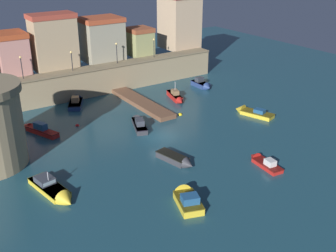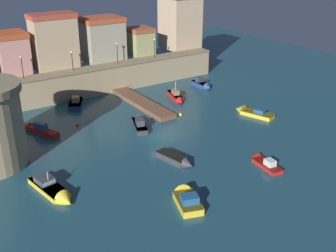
{
  "view_description": "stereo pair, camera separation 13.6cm",
  "coord_description": "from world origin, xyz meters",
  "px_view_note": "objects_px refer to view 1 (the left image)",
  "views": [
    {
      "loc": [
        -25.04,
        -38.47,
        21.6
      ],
      "look_at": [
        0.0,
        -1.43,
        1.98
      ],
      "focal_mm": 44.35,
      "sensor_mm": 36.0,
      "label": 1
    },
    {
      "loc": [
        -24.93,
        -38.55,
        21.6
      ],
      "look_at": [
        0.0,
        -1.43,
        1.98
      ],
      "focal_mm": 44.35,
      "sensor_mm": 36.0,
      "label": 2
    }
  ],
  "objects_px": {
    "moored_boat_3": "(177,160)",
    "moored_boat_1": "(54,191)",
    "moored_boat_6": "(186,198)",
    "moored_boat_8": "(202,84)",
    "moored_boat_2": "(263,162)",
    "moored_boat_7": "(76,102)",
    "mooring_buoy_0": "(180,115)",
    "quay_lamp_1": "(72,57)",
    "moored_boat_5": "(176,97)",
    "quay_lamp_2": "(117,50)",
    "mooring_buoy_1": "(77,126)",
    "moored_boat_4": "(251,112)",
    "quay_lamp_0": "(21,64)",
    "quay_lamp_3": "(154,45)",
    "moored_boat_0": "(38,129)",
    "moored_boat_9": "(138,123)"
  },
  "relations": [
    {
      "from": "moored_boat_8",
      "to": "moored_boat_2",
      "type": "bearing_deg",
      "value": -23.27
    },
    {
      "from": "moored_boat_2",
      "to": "moored_boat_4",
      "type": "bearing_deg",
      "value": -32.83
    },
    {
      "from": "moored_boat_1",
      "to": "moored_boat_4",
      "type": "height_order",
      "value": "moored_boat_1"
    },
    {
      "from": "quay_lamp_0",
      "to": "mooring_buoy_1",
      "type": "height_order",
      "value": "quay_lamp_0"
    },
    {
      "from": "moored_boat_5",
      "to": "mooring_buoy_1",
      "type": "relative_size",
      "value": 11.13
    },
    {
      "from": "quay_lamp_0",
      "to": "moored_boat_0",
      "type": "bearing_deg",
      "value": -99.07
    },
    {
      "from": "moored_boat_5",
      "to": "quay_lamp_2",
      "type": "bearing_deg",
      "value": -137.84
    },
    {
      "from": "moored_boat_3",
      "to": "moored_boat_5",
      "type": "relative_size",
      "value": 0.92
    },
    {
      "from": "moored_boat_3",
      "to": "moored_boat_8",
      "type": "height_order",
      "value": "moored_boat_8"
    },
    {
      "from": "mooring_buoy_1",
      "to": "quay_lamp_1",
      "type": "bearing_deg",
      "value": 68.8
    },
    {
      "from": "moored_boat_6",
      "to": "mooring_buoy_0",
      "type": "height_order",
      "value": "moored_boat_6"
    },
    {
      "from": "quay_lamp_1",
      "to": "quay_lamp_2",
      "type": "bearing_deg",
      "value": 0.0
    },
    {
      "from": "moored_boat_2",
      "to": "moored_boat_8",
      "type": "height_order",
      "value": "moored_boat_8"
    },
    {
      "from": "moored_boat_4",
      "to": "moored_boat_6",
      "type": "relative_size",
      "value": 1.22
    },
    {
      "from": "moored_boat_0",
      "to": "moored_boat_2",
      "type": "xyz_separation_m",
      "value": [
        17.24,
        -21.64,
        -0.13
      ]
    },
    {
      "from": "moored_boat_6",
      "to": "mooring_buoy_1",
      "type": "height_order",
      "value": "moored_boat_6"
    },
    {
      "from": "moored_boat_3",
      "to": "mooring_buoy_1",
      "type": "height_order",
      "value": "moored_boat_3"
    },
    {
      "from": "moored_boat_2",
      "to": "moored_boat_8",
      "type": "xyz_separation_m",
      "value": [
        10.9,
        24.17,
        0.19
      ]
    },
    {
      "from": "quay_lamp_1",
      "to": "quay_lamp_2",
      "type": "height_order",
      "value": "quay_lamp_2"
    },
    {
      "from": "quay_lamp_2",
      "to": "quay_lamp_0",
      "type": "bearing_deg",
      "value": 180.0
    },
    {
      "from": "moored_boat_4",
      "to": "moored_boat_6",
      "type": "xyz_separation_m",
      "value": [
        -20.08,
        -12.22,
        0.12
      ]
    },
    {
      "from": "quay_lamp_1",
      "to": "moored_boat_9",
      "type": "height_order",
      "value": "quay_lamp_1"
    },
    {
      "from": "quay_lamp_1",
      "to": "moored_boat_7",
      "type": "relative_size",
      "value": 0.57
    },
    {
      "from": "quay_lamp_0",
      "to": "moored_boat_8",
      "type": "distance_m",
      "value": 28.15
    },
    {
      "from": "quay_lamp_0",
      "to": "moored_boat_1",
      "type": "relative_size",
      "value": 0.48
    },
    {
      "from": "quay_lamp_3",
      "to": "moored_boat_7",
      "type": "bearing_deg",
      "value": -169.43
    },
    {
      "from": "moored_boat_0",
      "to": "moored_boat_4",
      "type": "distance_m",
      "value": 28.34
    },
    {
      "from": "quay_lamp_1",
      "to": "moored_boat_7",
      "type": "distance_m",
      "value": 6.62
    },
    {
      "from": "moored_boat_4",
      "to": "mooring_buoy_1",
      "type": "xyz_separation_m",
      "value": [
        -21.45,
        9.74,
        -0.35
      ]
    },
    {
      "from": "moored_boat_6",
      "to": "moored_boat_9",
      "type": "xyz_separation_m",
      "value": [
        5.16,
        17.39,
        -0.01
      ]
    },
    {
      "from": "moored_boat_3",
      "to": "moored_boat_1",
      "type": "bearing_deg",
      "value": -108.42
    },
    {
      "from": "moored_boat_6",
      "to": "quay_lamp_0",
      "type": "bearing_deg",
      "value": 27.19
    },
    {
      "from": "quay_lamp_1",
      "to": "mooring_buoy_0",
      "type": "distance_m",
      "value": 18.47
    },
    {
      "from": "quay_lamp_3",
      "to": "moored_boat_9",
      "type": "height_order",
      "value": "quay_lamp_3"
    },
    {
      "from": "moored_boat_9",
      "to": "quay_lamp_1",
      "type": "bearing_deg",
      "value": 30.63
    },
    {
      "from": "moored_boat_1",
      "to": "mooring_buoy_0",
      "type": "bearing_deg",
      "value": 104.32
    },
    {
      "from": "moored_boat_7",
      "to": "mooring_buoy_0",
      "type": "xyz_separation_m",
      "value": [
        10.32,
        -11.8,
        -0.45
      ]
    },
    {
      "from": "quay_lamp_3",
      "to": "moored_boat_2",
      "type": "bearing_deg",
      "value": -100.86
    },
    {
      "from": "mooring_buoy_1",
      "to": "moored_boat_8",
      "type": "bearing_deg",
      "value": 8.15
    },
    {
      "from": "moored_boat_1",
      "to": "moored_boat_6",
      "type": "bearing_deg",
      "value": 40.1
    },
    {
      "from": "quay_lamp_1",
      "to": "moored_boat_0",
      "type": "height_order",
      "value": "quay_lamp_1"
    },
    {
      "from": "quay_lamp_1",
      "to": "moored_boat_5",
      "type": "relative_size",
      "value": 0.54
    },
    {
      "from": "quay_lamp_3",
      "to": "moored_boat_3",
      "type": "height_order",
      "value": "quay_lamp_3"
    },
    {
      "from": "quay_lamp_2",
      "to": "mooring_buoy_1",
      "type": "xyz_separation_m",
      "value": [
        -11.44,
        -10.24,
        -6.51
      ]
    },
    {
      "from": "quay_lamp_1",
      "to": "quay_lamp_3",
      "type": "bearing_deg",
      "value": 0.0
    },
    {
      "from": "quay_lamp_2",
      "to": "moored_boat_5",
      "type": "distance_m",
      "value": 12.12
    },
    {
      "from": "moored_boat_6",
      "to": "moored_boat_2",
      "type": "bearing_deg",
      "value": -65.34
    },
    {
      "from": "quay_lamp_0",
      "to": "moored_boat_8",
      "type": "xyz_separation_m",
      "value": [
        26.63,
        -6.91,
        -5.99
      ]
    },
    {
      "from": "moored_boat_3",
      "to": "moored_boat_5",
      "type": "bearing_deg",
      "value": 133.13
    },
    {
      "from": "moored_boat_0",
      "to": "moored_boat_6",
      "type": "height_order",
      "value": "moored_boat_0"
    }
  ]
}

